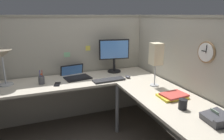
{
  "coord_description": "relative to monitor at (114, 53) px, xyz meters",
  "views": [
    {
      "loc": [
        -0.8,
        -2.14,
        1.58
      ],
      "look_at": [
        0.07,
        0.13,
        0.91
      ],
      "focal_mm": 32.33,
      "sensor_mm": 36.0,
      "label": 1
    }
  ],
  "objects": [
    {
      "name": "cell_phone",
      "position": [
        -0.89,
        -0.29,
        -0.29
      ],
      "size": [
        0.1,
        0.16,
        0.01
      ],
      "primitive_type": "cube",
      "rotation": [
        0.0,
        0.0,
        -0.25
      ],
      "color": "black",
      "rests_on": "desk"
    },
    {
      "name": "pen_cup",
      "position": [
        -1.07,
        -0.19,
        -0.24
      ],
      "size": [
        0.08,
        0.08,
        0.18
      ],
      "color": "#4C4C51",
      "rests_on": "desk"
    },
    {
      "name": "laptop",
      "position": [
        -0.61,
        -0.03,
        -0.27
      ],
      "size": [
        0.4,
        0.43,
        0.22
      ],
      "color": "black",
      "rests_on": "desk"
    },
    {
      "name": "book_stack",
      "position": [
        0.21,
        -1.16,
        -0.27
      ],
      "size": [
        0.3,
        0.23,
        0.04
      ],
      "color": "yellow",
      "rests_on": "desk"
    },
    {
      "name": "cubicle_wall_right",
      "position": [
        0.57,
        -0.9,
        -0.23
      ],
      "size": [
        0.12,
        2.37,
        1.58
      ],
      "color": "#A8A393",
      "rests_on": "ground"
    },
    {
      "name": "coffee_mug",
      "position": [
        0.13,
        -1.41,
        -0.25
      ],
      "size": [
        0.08,
        0.08,
        0.1
      ],
      "primitive_type": "cylinder",
      "color": "black",
      "rests_on": "desk"
    },
    {
      "name": "cubicle_wall_back",
      "position": [
        -0.67,
        0.23,
        -0.23
      ],
      "size": [
        2.57,
        0.12,
        1.58
      ],
      "color": "#A8A393",
      "rests_on": "ground"
    },
    {
      "name": "monitor",
      "position": [
        0.0,
        0.0,
        0.0
      ],
      "size": [
        0.46,
        0.2,
        0.5
      ],
      "color": "black",
      "rests_on": "desk"
    },
    {
      "name": "desk",
      "position": [
        -0.45,
        -0.69,
        -0.39
      ],
      "size": [
        2.35,
        2.15,
        0.73
      ],
      "color": "beige",
      "rests_on": "ground"
    },
    {
      "name": "pinned_note_middle",
      "position": [
        -0.36,
        0.18,
        0.07
      ],
      "size": [
        0.07,
        0.0,
        0.07
      ],
      "primitive_type": "cube",
      "color": "#EAD84C"
    },
    {
      "name": "pinned_note_leftmost",
      "position": [
        -0.68,
        0.18,
        -0.01
      ],
      "size": [
        0.09,
        0.0,
        0.07
      ],
      "primitive_type": "cube",
      "color": "#8CCC99"
    },
    {
      "name": "ground_plane",
      "position": [
        -0.3,
        -0.64,
        -1.02
      ],
      "size": [
        6.8,
        6.8,
        0.0
      ],
      "primitive_type": "plane",
      "color": "#4C443D"
    },
    {
      "name": "office_phone",
      "position": [
        0.22,
        -1.71,
        -0.26
      ],
      "size": [
        0.21,
        0.23,
        0.11
      ],
      "color": "#38383D",
      "rests_on": "desk"
    },
    {
      "name": "keyboard",
      "position": [
        -0.22,
        -0.38,
        -0.28
      ],
      "size": [
        0.44,
        0.17,
        0.02
      ],
      "primitive_type": "cube",
      "rotation": [
        0.0,
        0.0,
        0.07
      ],
      "color": "#232326",
      "rests_on": "desk"
    },
    {
      "name": "desk_lamp_paper",
      "position": [
        0.24,
        -0.76,
        0.09
      ],
      "size": [
        0.13,
        0.13,
        0.53
      ],
      "color": "#B7BABF",
      "rests_on": "desk"
    },
    {
      "name": "desk_lamp_dome",
      "position": [
        -1.49,
        -0.07,
        0.07
      ],
      "size": [
        0.24,
        0.24,
        0.44
      ],
      "color": "#B7BABF",
      "rests_on": "desk"
    },
    {
      "name": "computer_mouse",
      "position": [
        0.06,
        -0.36,
        -0.28
      ],
      "size": [
        0.06,
        0.1,
        0.03
      ],
      "primitive_type": "ellipsoid",
      "color": "#38383D",
      "rests_on": "desk"
    },
    {
      "name": "wall_clock",
      "position": [
        0.51,
        -1.24,
        0.19
      ],
      "size": [
        0.04,
        0.22,
        0.22
      ],
      "color": "olive"
    }
  ]
}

